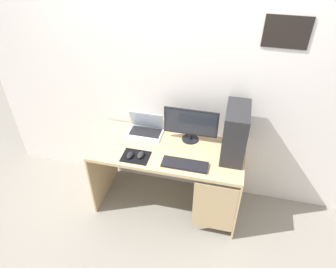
{
  "coord_description": "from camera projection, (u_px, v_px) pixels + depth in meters",
  "views": [
    {
      "loc": [
        0.53,
        -2.22,
        2.71
      ],
      "look_at": [
        0.0,
        0.0,
        0.96
      ],
      "focal_mm": 32.96,
      "sensor_mm": 36.0,
      "label": 1
    }
  ],
  "objects": [
    {
      "name": "laptop",
      "position": [
        146.0,
        129.0,
        3.17
      ],
      "size": [
        0.36,
        0.24,
        0.24
      ],
      "color": "white",
      "rests_on": "desk"
    },
    {
      "name": "pc_tower",
      "position": [
        235.0,
        133.0,
        2.77
      ],
      "size": [
        0.21,
        0.4,
        0.51
      ],
      "primitive_type": "cube",
      "color": "#232326",
      "rests_on": "desk"
    },
    {
      "name": "desk",
      "position": [
        170.0,
        162.0,
        3.07
      ],
      "size": [
        1.47,
        0.65,
        0.78
      ],
      "color": "tan",
      "rests_on": "ground_plane"
    },
    {
      "name": "mouse_left",
      "position": [
        141.0,
        155.0,
        2.88
      ],
      "size": [
        0.06,
        0.1,
        0.03
      ],
      "primitive_type": "ellipsoid",
      "color": "#232326",
      "rests_on": "mousepad"
    },
    {
      "name": "monitor",
      "position": [
        191.0,
        124.0,
        2.98
      ],
      "size": [
        0.53,
        0.17,
        0.36
      ],
      "color": "black",
      "rests_on": "desk"
    },
    {
      "name": "keyboard",
      "position": [
        185.0,
        164.0,
        2.79
      ],
      "size": [
        0.42,
        0.14,
        0.02
      ],
      "primitive_type": "cube",
      "color": "black",
      "rests_on": "desk"
    },
    {
      "name": "wall_back",
      "position": [
        177.0,
        83.0,
        2.95
      ],
      "size": [
        4.0,
        0.05,
        2.6
      ],
      "color": "silver",
      "rests_on": "ground_plane"
    },
    {
      "name": "mouse_right",
      "position": [
        130.0,
        155.0,
        2.88
      ],
      "size": [
        0.06,
        0.1,
        0.03
      ],
      "primitive_type": "ellipsoid",
      "color": "black",
      "rests_on": "mousepad"
    },
    {
      "name": "ground_plane",
      "position": [
        168.0,
        202.0,
        3.46
      ],
      "size": [
        8.0,
        8.0,
        0.0
      ],
      "primitive_type": "plane",
      "color": "gray"
    },
    {
      "name": "mousepad",
      "position": [
        136.0,
        156.0,
        2.89
      ],
      "size": [
        0.26,
        0.2,
        0.0
      ],
      "primitive_type": "cube",
      "color": "black",
      "rests_on": "desk"
    }
  ]
}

